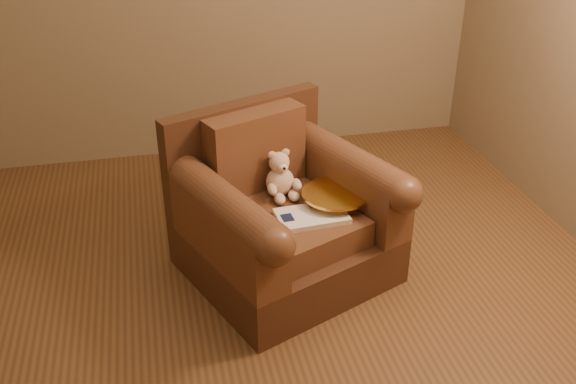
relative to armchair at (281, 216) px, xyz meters
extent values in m
plane|color=brown|center=(-0.27, -0.41, -0.33)|extent=(4.00, 4.00, 0.00)
cube|color=#442716|center=(0.02, -0.04, -0.20)|extent=(1.22, 1.19, 0.26)
cube|color=#442716|center=(-0.14, 0.33, 0.23)|extent=(0.91, 0.45, 0.59)
cube|color=brown|center=(0.03, -0.08, 0.01)|extent=(0.76, 0.82, 0.14)
cube|color=brown|center=(-0.09, 0.22, 0.29)|extent=(0.56, 0.35, 0.42)
cube|color=brown|center=(-0.31, -0.23, 0.09)|extent=(0.48, 0.81, 0.30)
cube|color=brown|center=(0.38, 0.06, 0.09)|extent=(0.48, 0.81, 0.30)
cylinder|color=brown|center=(-0.31, -0.23, 0.24)|extent=(0.48, 0.81, 0.19)
cylinder|color=brown|center=(0.38, 0.06, 0.24)|extent=(0.48, 0.81, 0.19)
ellipsoid|color=beige|center=(0.02, 0.10, 0.15)|extent=(0.15, 0.13, 0.16)
sphere|color=beige|center=(0.01, 0.11, 0.26)|extent=(0.11, 0.11, 0.11)
ellipsoid|color=beige|center=(-0.02, 0.11, 0.30)|extent=(0.04, 0.02, 0.04)
ellipsoid|color=beige|center=(0.05, 0.13, 0.30)|extent=(0.04, 0.02, 0.04)
ellipsoid|color=beige|center=(0.02, 0.06, 0.25)|extent=(0.05, 0.03, 0.04)
sphere|color=black|center=(0.03, 0.05, 0.26)|extent=(0.02, 0.02, 0.02)
ellipsoid|color=beige|center=(-0.04, 0.03, 0.15)|extent=(0.05, 0.10, 0.05)
ellipsoid|color=beige|center=(0.09, 0.06, 0.15)|extent=(0.05, 0.10, 0.05)
ellipsoid|color=beige|center=(-0.01, 0.01, 0.10)|extent=(0.06, 0.10, 0.05)
ellipsoid|color=beige|center=(0.07, 0.02, 0.10)|extent=(0.06, 0.10, 0.05)
cube|color=beige|center=(0.12, -0.18, 0.09)|extent=(0.36, 0.23, 0.02)
cube|color=white|center=(0.03, -0.18, 0.10)|extent=(0.18, 0.22, 0.00)
cube|color=white|center=(0.20, -0.17, 0.10)|extent=(0.18, 0.22, 0.00)
cube|color=beige|center=(0.12, -0.18, 0.10)|extent=(0.02, 0.21, 0.00)
cube|color=#0F1638|center=(-0.01, -0.19, 0.10)|extent=(0.06, 0.08, 0.00)
cube|color=slate|center=(0.20, -0.10, 0.10)|extent=(0.16, 0.05, 0.00)
cylinder|color=gold|center=(0.27, -0.08, -0.32)|extent=(0.28, 0.28, 0.02)
cylinder|color=gold|center=(0.27, -0.08, -0.09)|extent=(0.03, 0.03, 0.45)
cylinder|color=gold|center=(0.27, -0.08, 0.15)|extent=(0.35, 0.35, 0.02)
cylinder|color=gold|center=(0.27, -0.08, 0.14)|extent=(0.03, 0.03, 0.02)
camera|label=1|loc=(-0.60, -2.79, 1.76)|focal=40.00mm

